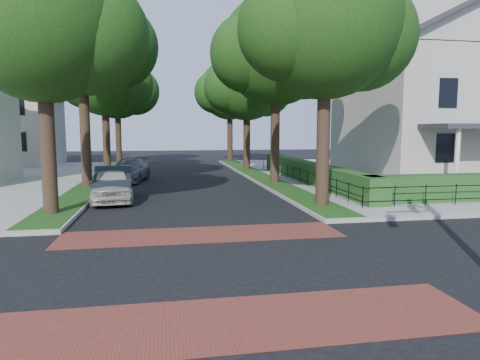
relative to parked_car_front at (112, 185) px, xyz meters
name	(u,v)px	position (x,y,z in m)	size (l,w,h in m)	color
ground	(213,266)	(3.60, -10.42, -0.79)	(120.00, 120.00, 0.00)	black
sidewalk_ne	(439,173)	(23.10, 8.58, -0.71)	(30.00, 30.00, 0.15)	gray
crosswalk_far	(202,235)	(3.60, -7.22, -0.78)	(9.00, 2.20, 0.01)	maroon
crosswalk_near	(234,322)	(3.60, -13.62, -0.78)	(9.00, 2.20, 0.01)	maroon
grass_strip_ne	(258,175)	(9.00, 8.68, -0.63)	(1.60, 29.80, 0.02)	#193F12
grass_strip_nw	(100,178)	(-1.80, 8.68, -0.63)	(1.60, 29.80, 0.02)	#193F12
tree_right_near	(326,27)	(9.20, -3.18, 6.84)	(7.75, 6.67, 10.66)	black
tree_right_mid	(277,52)	(9.21, 4.83, 7.20)	(8.25, 7.09, 11.22)	black
tree_right_far	(248,86)	(9.20, 13.81, 6.12)	(7.25, 6.23, 9.74)	black
tree_right_back	(230,91)	(9.20, 22.81, 6.48)	(7.50, 6.45, 10.20)	black
tree_left_near	(46,25)	(-1.80, -3.19, 6.48)	(7.50, 6.45, 10.20)	black
tree_left_mid	(84,39)	(-1.79, 4.83, 7.56)	(8.00, 6.88, 11.48)	black
tree_left_far	(106,80)	(-1.80, 13.80, 6.33)	(7.00, 6.02, 9.86)	black
tree_left_back	(118,88)	(-1.80, 22.82, 6.62)	(7.75, 6.66, 10.44)	black
hedge_main_road	(309,172)	(11.30, 4.58, -0.04)	(1.00, 18.00, 1.20)	#18471C
fence_main_road	(297,175)	(10.50, 4.58, -0.19)	(0.06, 18.00, 0.90)	black
house_victorian	(446,90)	(21.11, 5.50, 5.23)	(13.00, 13.05, 12.48)	#B7B1A4
house_left_far	(2,111)	(-11.89, 21.58, 4.25)	(10.00, 9.00, 10.14)	#B7B1A4
parked_car_front	(112,185)	(0.00, 0.00, 0.00)	(1.86, 4.62, 1.57)	beige
parked_car_middle	(114,183)	(0.00, 0.58, 0.01)	(1.70, 4.87, 1.60)	#1E242D
parked_car_rear	(129,170)	(0.18, 7.95, -0.06)	(2.04, 5.01, 1.46)	slate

